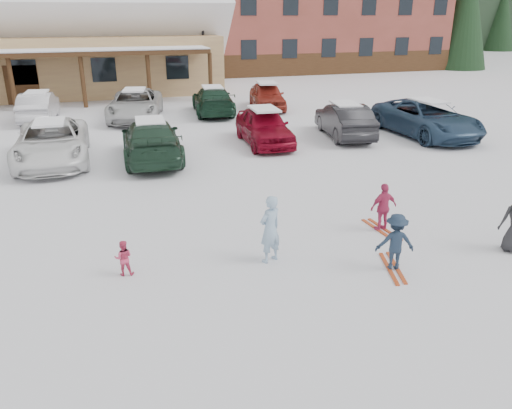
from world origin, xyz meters
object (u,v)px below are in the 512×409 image
object	(u,v)px
parked_car_2	(52,142)
parked_car_9	(38,106)
parked_car_6	(427,118)
parked_car_10	(135,105)
lamp_post	(203,40)
parked_car_3	(151,140)
parked_car_11	(213,100)
adult_skier	(270,229)
child_magenta	(384,207)
toddler_red	(124,258)
child_navy	(395,242)
parked_car_5	(344,120)
parked_car_12	(267,96)
parked_car_4	(264,126)

from	to	relation	value
parked_car_2	parked_car_9	size ratio (longest dim) A/B	1.25
parked_car_2	parked_car_6	xyz separation A→B (m)	(15.09, -0.42, 0.03)
parked_car_10	parked_car_2	bearing A→B (deg)	-106.30
lamp_post	parked_car_3	distance (m)	17.01
parked_car_6	parked_car_11	size ratio (longest dim) A/B	1.14
parked_car_6	parked_car_9	world-z (taller)	parked_car_6
parked_car_11	adult_skier	bearing A→B (deg)	87.90
child_magenta	parked_car_11	world-z (taller)	parked_car_11
lamp_post	parked_car_3	bearing A→B (deg)	-108.26
parked_car_9	parked_car_2	bearing A→B (deg)	101.34
lamp_post	toddler_red	distance (m)	25.50
parked_car_2	parked_car_11	distance (m)	10.34
lamp_post	toddler_red	bearing A→B (deg)	-105.48
child_navy	parked_car_5	world-z (taller)	parked_car_5
lamp_post	parked_car_12	bearing A→B (deg)	-75.59
toddler_red	adult_skier	bearing A→B (deg)	-177.82
child_navy	parked_car_12	xyz separation A→B (m)	(3.30, 18.30, 0.10)
adult_skier	parked_car_6	xyz separation A→B (m)	(10.16, 9.03, 0.02)
child_navy	parked_car_6	xyz separation A→B (m)	(7.80, 10.13, 0.15)
parked_car_6	parked_car_10	xyz separation A→B (m)	(-11.66, 7.36, -0.03)
child_magenta	parked_car_4	bearing A→B (deg)	-92.86
adult_skier	child_navy	world-z (taller)	adult_skier
parked_car_12	lamp_post	bearing A→B (deg)	114.27
parked_car_3	parked_car_9	distance (m)	9.85
parked_car_5	parked_car_6	size ratio (longest dim) A/B	0.79
toddler_red	parked_car_6	distance (m)	15.82
child_navy	toddler_red	bearing A→B (deg)	2.08
parked_car_5	parked_car_10	distance (m)	10.46
adult_skier	parked_car_12	distance (m)	18.11
parked_car_3	parked_car_12	world-z (taller)	parked_car_3
parked_car_9	lamp_post	bearing A→B (deg)	-140.40
lamp_post	child_magenta	world-z (taller)	lamp_post
parked_car_3	parked_car_6	size ratio (longest dim) A/B	0.91
lamp_post	parked_car_10	xyz separation A→B (m)	(-5.23, -8.33, -2.59)
parked_car_3	parked_car_11	size ratio (longest dim) A/B	1.03
child_magenta	parked_car_5	xyz separation A→B (m)	(3.55, 9.19, 0.11)
child_navy	lamp_post	bearing A→B (deg)	-76.36
parked_car_3	parked_car_6	distance (m)	11.70
parked_car_10	parked_car_12	xyz separation A→B (m)	(7.16, 0.82, -0.03)
toddler_red	parked_car_4	distance (m)	11.24
parked_car_11	parked_car_12	bearing A→B (deg)	-163.67
toddler_red	parked_car_3	bearing A→B (deg)	-92.02
child_magenta	parked_car_10	size ratio (longest dim) A/B	0.23
lamp_post	child_navy	bearing A→B (deg)	-93.04
parked_car_3	parked_car_11	distance (m)	8.86
parked_car_3	lamp_post	bearing A→B (deg)	-105.61
parked_car_2	parked_car_9	bearing A→B (deg)	97.86
child_navy	child_magenta	size ratio (longest dim) A/B	1.02
child_navy	parked_car_3	world-z (taller)	parked_car_3
lamp_post	parked_car_9	world-z (taller)	lamp_post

